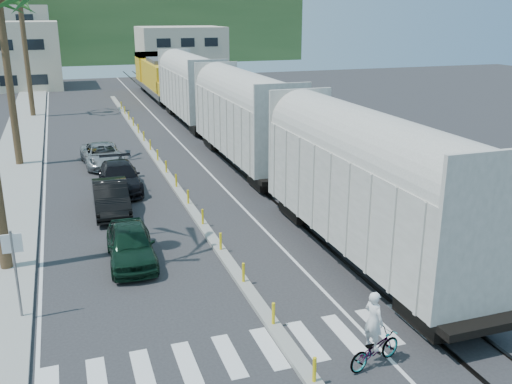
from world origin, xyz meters
TOP-DOWN VIEW (x-y plane):
  - ground at (0.00, 0.00)m, footprint 140.00×140.00m
  - sidewalk at (-8.50, 25.00)m, footprint 3.00×90.00m
  - rails at (5.00, 28.00)m, footprint 1.56×100.00m
  - median at (0.00, 19.96)m, footprint 0.45×60.00m
  - crosswalk at (0.00, -2.00)m, footprint 14.00×2.20m
  - lane_markings at (-2.15, 25.00)m, footprint 9.42×90.00m
  - freight_train at (5.00, 23.24)m, footprint 3.00×60.94m
  - street_sign at (-7.30, 2.00)m, footprint 0.60×0.08m
  - buildings at (-6.41, 71.66)m, footprint 38.00×27.00m
  - hillside at (0.00, 100.00)m, footprint 80.00×20.00m
  - car_lead at (-3.49, 5.27)m, footprint 2.03×4.44m
  - car_second at (-3.67, 11.32)m, footprint 1.80×4.67m
  - car_third at (-2.90, 14.79)m, footprint 2.15×5.12m
  - car_rear at (-3.37, 20.42)m, footprint 2.89×5.20m
  - cyclist at (1.93, -3.66)m, footprint 1.67×2.19m

SIDE VIEW (x-z plane):
  - ground at x=0.00m, z-range 0.00..0.00m
  - lane_markings at x=-2.15m, z-range 0.00..0.01m
  - crosswalk at x=0.00m, z-range 0.00..0.01m
  - rails at x=5.00m, z-range 0.00..0.06m
  - sidewalk at x=-8.50m, z-range 0.00..0.15m
  - median at x=0.00m, z-range -0.34..0.51m
  - car_rear at x=-3.37m, z-range 0.00..1.37m
  - cyclist at x=1.93m, z-range -0.42..1.81m
  - car_lead at x=-3.49m, z-range 0.00..1.47m
  - car_third at x=-2.90m, z-range 0.00..1.47m
  - car_second at x=-3.67m, z-range 0.00..1.51m
  - street_sign at x=-7.30m, z-range 0.47..3.47m
  - freight_train at x=5.00m, z-range -0.02..5.83m
  - buildings at x=-6.41m, z-range -0.64..9.36m
  - hillside at x=0.00m, z-range 0.00..12.00m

